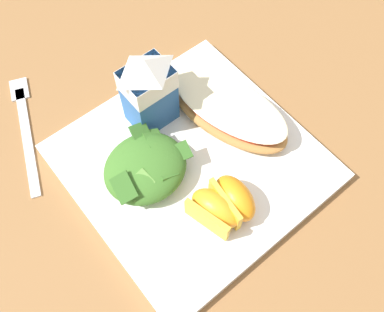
{
  "coord_description": "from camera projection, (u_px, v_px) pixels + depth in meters",
  "views": [
    {
      "loc": [
        -0.15,
        -0.19,
        0.47
      ],
      "look_at": [
        0.0,
        0.0,
        0.03
      ],
      "focal_mm": 39.39,
      "sensor_mm": 36.0,
      "label": 1
    }
  ],
  "objects": [
    {
      "name": "ground",
      "position": [
        192.0,
        166.0,
        0.53
      ],
      "size": [
        3.0,
        3.0,
        0.0
      ],
      "primitive_type": "plane",
      "color": "olive"
    },
    {
      "name": "white_plate",
      "position": [
        192.0,
        163.0,
        0.52
      ],
      "size": [
        0.28,
        0.28,
        0.02
      ],
      "primitive_type": "cube",
      "color": "white",
      "rests_on": "ground"
    },
    {
      "name": "cheesy_pizza_bread",
      "position": [
        228.0,
        110.0,
        0.53
      ],
      "size": [
        0.12,
        0.18,
        0.04
      ],
      "color": "#B77F42",
      "rests_on": "white_plate"
    },
    {
      "name": "green_salad_pile",
      "position": [
        145.0,
        168.0,
        0.49
      ],
      "size": [
        0.11,
        0.09,
        0.04
      ],
      "color": "#3D7028",
      "rests_on": "white_plate"
    },
    {
      "name": "milk_carton",
      "position": [
        148.0,
        89.0,
        0.49
      ],
      "size": [
        0.06,
        0.04,
        0.11
      ],
      "color": "#23569E",
      "rests_on": "white_plate"
    },
    {
      "name": "orange_wedge_front",
      "position": [
        214.0,
        210.0,
        0.47
      ],
      "size": [
        0.05,
        0.07,
        0.04
      ],
      "color": "orange",
      "rests_on": "white_plate"
    },
    {
      "name": "orange_wedge_middle",
      "position": [
        235.0,
        198.0,
        0.47
      ],
      "size": [
        0.04,
        0.06,
        0.04
      ],
      "color": "orange",
      "rests_on": "white_plate"
    },
    {
      "name": "metal_fork",
      "position": [
        24.0,
        123.0,
        0.56
      ],
      "size": [
        0.09,
        0.18,
        0.01
      ],
      "color": "silver",
      "rests_on": "ground"
    }
  ]
}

